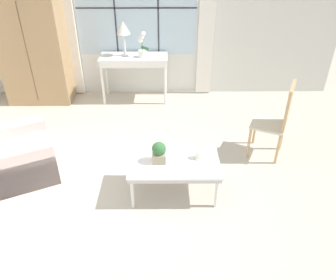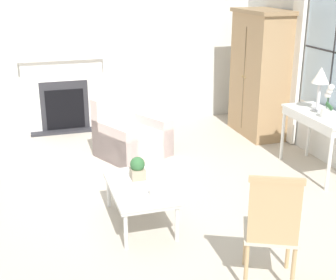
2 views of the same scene
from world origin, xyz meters
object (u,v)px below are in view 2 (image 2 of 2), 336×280
at_px(console_table, 321,120).
at_px(side_chair_wooden, 272,225).
at_px(fireplace, 63,89).
at_px(potted_orchid, 328,105).
at_px(table_lamp, 321,77).
at_px(armchair_upholstered, 131,137).
at_px(pillar_candle, 154,192).
at_px(coffee_table, 140,189).
at_px(potted_plant_small, 138,168).
at_px(armoire, 260,74).

height_order(console_table, side_chair_wooden, side_chair_wooden).
xyz_separation_m(fireplace, potted_orchid, (3.01, 3.02, 0.26)).
xyz_separation_m(table_lamp, armchair_upholstered, (-1.18, -2.28, -0.98)).
relative_size(potted_orchid, pillar_candle, 3.72).
height_order(potted_orchid, coffee_table, potted_orchid).
distance_m(armchair_upholstered, side_chair_wooden, 3.40).
height_order(armchair_upholstered, side_chair_wooden, side_chair_wooden).
bearing_deg(fireplace, pillar_candle, 8.00).
bearing_deg(potted_plant_small, side_chair_wooden, 25.93).
relative_size(potted_orchid, armchair_upholstered, 0.38).
distance_m(side_chair_wooden, coffee_table, 1.60).
bearing_deg(fireplace, table_lamp, 48.97).
height_order(armoire, table_lamp, armoire).
bearing_deg(pillar_candle, fireplace, -172.00).
relative_size(console_table, pillar_candle, 10.16).
relative_size(console_table, potted_orchid, 2.73).
distance_m(console_table, side_chair_wooden, 2.74).
relative_size(fireplace, side_chair_wooden, 2.04).
relative_size(armoire, pillar_candle, 17.39).
distance_m(fireplace, potted_orchid, 4.27).
height_order(table_lamp, armchair_upholstered, table_lamp).
height_order(potted_orchid, potted_plant_small, potted_orchid).
relative_size(table_lamp, potted_orchid, 1.34).
distance_m(armoire, coffee_table, 3.56).
height_order(fireplace, potted_orchid, fireplace).
bearing_deg(potted_orchid, pillar_candle, -72.72).
xyz_separation_m(console_table, side_chair_wooden, (2.03, -1.83, -0.14)).
xyz_separation_m(armoire, console_table, (1.71, 0.01, -0.29)).
distance_m(side_chair_wooden, potted_plant_small, 1.73).
bearing_deg(side_chair_wooden, pillar_candle, -147.51).
xyz_separation_m(table_lamp, pillar_candle, (1.09, -2.57, -0.78)).
bearing_deg(side_chair_wooden, armchair_upholstered, -172.90).
bearing_deg(armchair_upholstered, potted_plant_small, -10.51).
distance_m(console_table, potted_plant_small, 2.64).
xyz_separation_m(fireplace, side_chair_wooden, (4.88, 1.23, -0.14)).
bearing_deg(potted_plant_small, table_lamp, 103.63).
relative_size(armoire, potted_orchid, 4.68).
distance_m(armoire, potted_plant_small, 3.41).
bearing_deg(table_lamp, coffee_table, -73.01).
distance_m(table_lamp, potted_plant_small, 2.78).
distance_m(fireplace, armchair_upholstered, 1.78).
bearing_deg(table_lamp, fireplace, -131.03).
relative_size(coffee_table, potted_plant_small, 4.16).
relative_size(fireplace, coffee_table, 2.08).
bearing_deg(fireplace, coffee_table, 7.48).
relative_size(fireplace, console_table, 1.82).
xyz_separation_m(console_table, potted_plant_small, (0.48, -2.59, -0.16)).
distance_m(table_lamp, potted_orchid, 0.43).
bearing_deg(pillar_candle, potted_orchid, 107.28).
xyz_separation_m(armoire, potted_plant_small, (2.19, -2.57, -0.45)).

